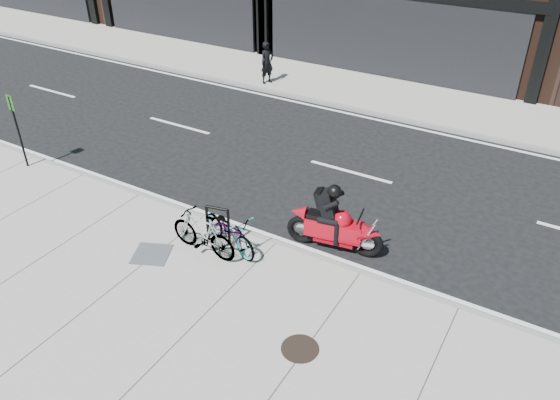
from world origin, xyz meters
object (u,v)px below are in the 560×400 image
Objects in this scene: motorcycle at (339,225)px; manhole_cover at (300,349)px; utility_grate at (152,254)px; sign_post at (17,125)px; pedestrian at (267,63)px; bike_rack at (218,222)px; bicycle_rear at (203,233)px; bicycle_front at (230,230)px.

motorcycle is 3.26× the size of manhole_cover.
motorcycle reaches higher than utility_grate.
utility_grate is 5.87m from sign_post.
pedestrian reaches higher than manhole_cover.
pedestrian is 2.04× the size of utility_grate.
bike_rack is 0.61× the size of pedestrian.
utility_grate is (-0.92, -0.64, -0.49)m from bicycle_rear.
bike_rack is 0.46× the size of sign_post.
sign_post is (-6.90, 0.20, 0.77)m from bicycle_front.
pedestrian is (-4.37, 9.10, 0.22)m from bike_rack.
bicycle_front is 0.79× the size of motorcycle.
sign_post is at bearing 178.26° from bike_rack.
motorcycle is at bearing 12.63° from sign_post.
bike_rack is at bearing 47.01° from utility_grate.
bicycle_front is at bearing -157.29° from motorcycle.
bike_rack is 0.44m from bicycle_rear.
bicycle_front is 1.74m from utility_grate.
bicycle_rear is at bearing 34.72° from utility_grate.
motorcycle is (2.34, 1.68, 0.03)m from bicycle_rear.
utility_grate is (-1.30, -1.07, -0.44)m from bicycle_front.
bicycle_front is at bearing 4.20° from sign_post.
pedestrian reaches higher than bike_rack.
bicycle_front is 1.11× the size of pedestrian.
bicycle_rear is 2.51× the size of manhole_cover.
bicycle_front is 2.26× the size of utility_grate.
sign_post reaches higher than utility_grate.
bike_rack is 0.55× the size of bicycle_front.
bike_rack is at bearing -133.27° from pedestrian.
manhole_cover is at bearing 68.99° from bicycle_rear.
pedestrian is at bearing 46.09° from bicycle_front.
bicycle_front reaches higher than manhole_cover.
sign_post is at bearing 168.33° from manhole_cover.
bicycle_front is 1.02× the size of bicycle_rear.
bike_rack is 2.59m from motorcycle.
sign_post is (-6.52, 0.63, 0.72)m from bicycle_rear.
manhole_cover is at bearing -30.74° from bike_rack.
bicycle_rear is 1.08× the size of pedestrian.
manhole_cover is 9.87m from sign_post.
bicycle_front is 0.83× the size of sign_post.
bicycle_rear is 3.39m from manhole_cover.
pedestrian reaches higher than motorcycle.
sign_post is (-9.59, 1.98, 1.21)m from manhole_cover.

